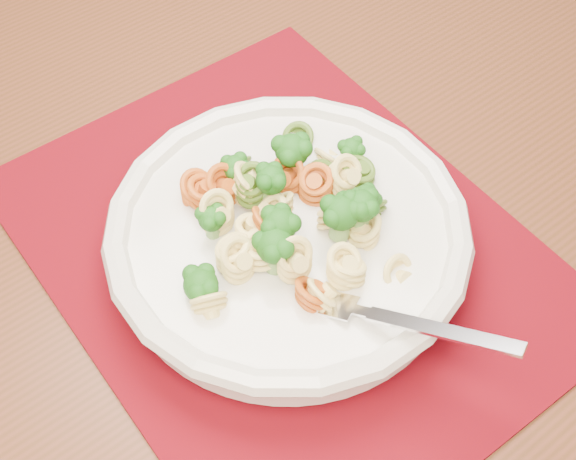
% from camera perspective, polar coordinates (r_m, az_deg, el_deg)
% --- Properties ---
extents(dining_table, '(1.68, 1.42, 0.78)m').
position_cam_1_polar(dining_table, '(0.79, 11.01, -2.49)').
color(dining_table, '#512716').
rests_on(dining_table, ground).
extents(placemat, '(0.56, 0.51, 0.00)m').
position_cam_1_polar(placemat, '(0.66, -0.26, -1.46)').
color(placemat, '#540305').
rests_on(placemat, dining_table).
extents(pasta_bowl, '(0.29, 0.29, 0.05)m').
position_cam_1_polar(pasta_bowl, '(0.62, 0.00, -0.46)').
color(pasta_bowl, beige).
rests_on(pasta_bowl, placemat).
extents(pasta_broccoli_heap, '(0.24, 0.24, 0.06)m').
position_cam_1_polar(pasta_broccoli_heap, '(0.61, 0.00, 0.34)').
color(pasta_broccoli_heap, '#F0D276').
rests_on(pasta_broccoli_heap, pasta_bowl).
extents(fork, '(0.18, 0.03, 0.08)m').
position_cam_1_polar(fork, '(0.57, 3.62, -5.41)').
color(fork, silver).
rests_on(fork, pasta_bowl).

